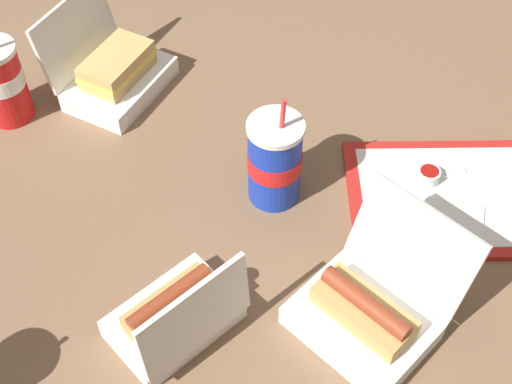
# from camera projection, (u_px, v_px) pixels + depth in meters

# --- Properties ---
(ground_plane) EXTENTS (3.20, 3.20, 0.00)m
(ground_plane) POSITION_uv_depth(u_px,v_px,m) (274.00, 203.00, 1.23)
(ground_plane) COLOR brown
(food_tray) EXTENTS (0.37, 0.26, 0.01)m
(food_tray) POSITION_uv_depth(u_px,v_px,m) (456.00, 197.00, 1.23)
(food_tray) COLOR red
(food_tray) RESTS_ON ground_plane
(ketchup_cup) EXTENTS (0.04, 0.04, 0.02)m
(ketchup_cup) POSITION_uv_depth(u_px,v_px,m) (429.00, 175.00, 1.23)
(ketchup_cup) COLOR white
(ketchup_cup) RESTS_ON food_tray
(napkin_stack) EXTENTS (0.12, 0.12, 0.00)m
(napkin_stack) POSITION_uv_depth(u_px,v_px,m) (452.00, 224.00, 1.18)
(napkin_stack) COLOR white
(napkin_stack) RESTS_ON food_tray
(plastic_fork) EXTENTS (0.11, 0.04, 0.00)m
(plastic_fork) POSITION_uv_depth(u_px,v_px,m) (436.00, 176.00, 1.25)
(plastic_fork) COLOR white
(plastic_fork) RESTS_ON food_tray
(clamshell_hotdog_corner) EXTENTS (0.22, 0.22, 0.16)m
(clamshell_hotdog_corner) POSITION_uv_depth(u_px,v_px,m) (176.00, 315.00, 1.04)
(clamshell_hotdog_corner) COLOR white
(clamshell_hotdog_corner) RESTS_ON ground_plane
(clamshell_sandwich_front) EXTENTS (0.25, 0.26, 0.18)m
(clamshell_sandwich_front) POSITION_uv_depth(u_px,v_px,m) (115.00, 73.00, 1.38)
(clamshell_sandwich_front) COLOR white
(clamshell_sandwich_front) RESTS_ON ground_plane
(clamshell_hotdog_back) EXTENTS (0.28, 0.28, 0.18)m
(clamshell_hotdog_back) POSITION_uv_depth(u_px,v_px,m) (368.00, 311.00, 1.04)
(clamshell_hotdog_back) COLOR white
(clamshell_hotdog_back) RESTS_ON ground_plane
(soda_cup_center) EXTENTS (0.09, 0.09, 0.22)m
(soda_cup_center) POSITION_uv_depth(u_px,v_px,m) (1.00, 81.00, 1.31)
(soda_cup_center) COLOR red
(soda_cup_center) RESTS_ON ground_plane
(soda_cup_front) EXTENTS (0.09, 0.09, 0.23)m
(soda_cup_front) POSITION_uv_depth(u_px,v_px,m) (277.00, 160.00, 1.18)
(soda_cup_front) COLOR #1938B7
(soda_cup_front) RESTS_ON ground_plane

